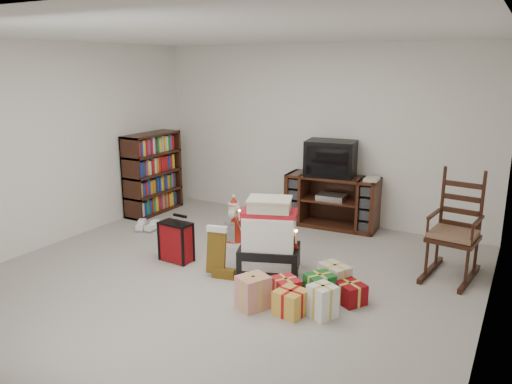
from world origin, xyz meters
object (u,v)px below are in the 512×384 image
at_px(gift_pile, 269,241).
at_px(sneaker_pair, 147,227).
at_px(mrs_claus_figurine, 234,226).
at_px(rocking_chair, 454,239).
at_px(tv_stand, 332,201).
at_px(gift_cluster, 306,291).
at_px(red_suitcase, 176,242).
at_px(bookshelf, 153,175).
at_px(teddy_bear, 267,261).
at_px(santa_figurine, 287,249).
at_px(crt_television, 331,158).

distance_m(gift_pile, sneaker_pair, 2.20).
bearing_deg(mrs_claus_figurine, sneaker_pair, -174.28).
relative_size(rocking_chair, mrs_claus_figurine, 1.92).
xyz_separation_m(tv_stand, gift_cluster, (0.64, -2.34, -0.23)).
relative_size(red_suitcase, gift_cluster, 0.49).
distance_m(bookshelf, mrs_claus_figurine, 1.95).
relative_size(teddy_bear, gift_cluster, 0.30).
distance_m(tv_stand, santa_figurine, 1.73).
distance_m(sneaker_pair, crt_television, 2.70).
xyz_separation_m(bookshelf, rocking_chair, (4.39, -0.30, -0.18)).
bearing_deg(teddy_bear, gift_cluster, -33.46).
height_order(rocking_chair, teddy_bear, rocking_chair).
relative_size(gift_pile, mrs_claus_figurine, 1.31).
relative_size(bookshelf, sneaker_pair, 3.64).
distance_m(sneaker_pair, gift_cluster, 2.95).
xyz_separation_m(rocking_chair, santa_figurine, (-1.60, -0.77, -0.15)).
bearing_deg(sneaker_pair, gift_pile, -29.00).
relative_size(rocking_chair, gift_pile, 1.47).
relative_size(tv_stand, mrs_claus_figurine, 2.07).
bearing_deg(sneaker_pair, rocking_chair, -10.81).
distance_m(rocking_chair, mrs_claus_figurine, 2.59).
distance_m(rocking_chair, santa_figurine, 1.78).
relative_size(rocking_chair, sneaker_pair, 3.57).
distance_m(tv_stand, bookshelf, 2.74).
bearing_deg(gift_pile, teddy_bear, -97.57).
bearing_deg(rocking_chair, santa_figurine, -147.58).
distance_m(red_suitcase, santa_figurine, 1.29).
height_order(sneaker_pair, crt_television, crt_television).
relative_size(tv_stand, teddy_bear, 3.79).
height_order(gift_pile, mrs_claus_figurine, gift_pile).
bearing_deg(gift_pile, mrs_claus_figurine, 124.17).
distance_m(rocking_chair, crt_television, 2.10).
height_order(bookshelf, rocking_chair, bookshelf).
bearing_deg(bookshelf, gift_pile, -24.26).
xyz_separation_m(teddy_bear, gift_cluster, (0.64, -0.42, -0.02)).
bearing_deg(mrs_claus_figurine, tv_stand, 56.98).
distance_m(bookshelf, gift_cluster, 3.72).
bearing_deg(gift_cluster, gift_pile, 142.97).
distance_m(tv_stand, teddy_bear, 1.93).
height_order(tv_stand, santa_figurine, tv_stand).
xyz_separation_m(santa_figurine, sneaker_pair, (-2.29, 0.32, -0.21)).
relative_size(red_suitcase, mrs_claus_figurine, 0.88).
bearing_deg(red_suitcase, rocking_chair, 24.97).
bearing_deg(gift_pile, bookshelf, 135.31).
bearing_deg(bookshelf, sneaker_pair, -56.51).
relative_size(mrs_claus_figurine, sneaker_pair, 1.86).
bearing_deg(santa_figurine, teddy_bear, -126.30).
bearing_deg(bookshelf, red_suitcase, -42.86).
xyz_separation_m(gift_pile, sneaker_pair, (-2.13, 0.44, -0.31)).
xyz_separation_m(tv_stand, bookshelf, (-2.65, -0.66, 0.22)).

